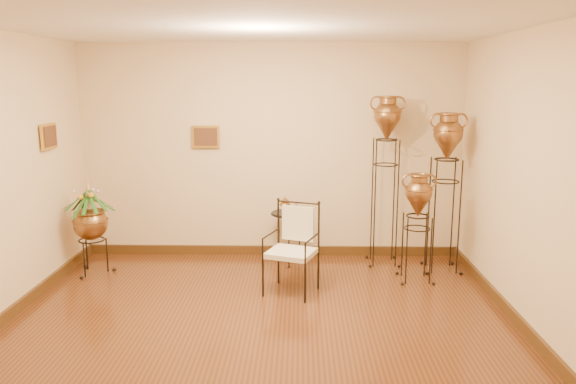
{
  "coord_description": "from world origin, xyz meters",
  "views": [
    {
      "loc": [
        0.38,
        -4.83,
        2.31
      ],
      "look_at": [
        0.25,
        1.3,
        1.1
      ],
      "focal_mm": 35.0,
      "sensor_mm": 36.0,
      "label": 1
    }
  ],
  "objects_px": {
    "amphora_mid": "(445,191)",
    "planter_urn": "(90,219)",
    "amphora_tall": "(385,179)",
    "side_table": "(289,236)",
    "armchair": "(291,249)"
  },
  "relations": [
    {
      "from": "planter_urn",
      "to": "armchair",
      "type": "bearing_deg",
      "value": -14.0
    },
    {
      "from": "armchair",
      "to": "side_table",
      "type": "xyz_separation_m",
      "value": [
        -0.04,
        1.07,
        -0.15
      ]
    },
    {
      "from": "amphora_tall",
      "to": "amphora_mid",
      "type": "relative_size",
      "value": 1.1
    },
    {
      "from": "amphora_mid",
      "to": "planter_urn",
      "type": "height_order",
      "value": "amphora_mid"
    },
    {
      "from": "amphora_mid",
      "to": "side_table",
      "type": "height_order",
      "value": "amphora_mid"
    },
    {
      "from": "amphora_tall",
      "to": "side_table",
      "type": "bearing_deg",
      "value": 179.96
    },
    {
      "from": "planter_urn",
      "to": "side_table",
      "type": "bearing_deg",
      "value": 10.81
    },
    {
      "from": "amphora_mid",
      "to": "planter_urn",
      "type": "xyz_separation_m",
      "value": [
        -4.3,
        -0.21,
        -0.32
      ]
    },
    {
      "from": "planter_urn",
      "to": "amphora_mid",
      "type": "bearing_deg",
      "value": 2.84
    },
    {
      "from": "armchair",
      "to": "planter_urn",
      "type": "bearing_deg",
      "value": -173.99
    },
    {
      "from": "amphora_mid",
      "to": "armchair",
      "type": "xyz_separation_m",
      "value": [
        -1.86,
        -0.82,
        -0.5
      ]
    },
    {
      "from": "planter_urn",
      "to": "side_table",
      "type": "distance_m",
      "value": 2.46
    },
    {
      "from": "amphora_tall",
      "to": "amphora_mid",
      "type": "xyz_separation_m",
      "value": [
        0.69,
        -0.24,
        -0.11
      ]
    },
    {
      "from": "amphora_tall",
      "to": "planter_urn",
      "type": "relative_size",
      "value": 1.78
    },
    {
      "from": "amphora_tall",
      "to": "planter_urn",
      "type": "height_order",
      "value": "amphora_tall"
    }
  ]
}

